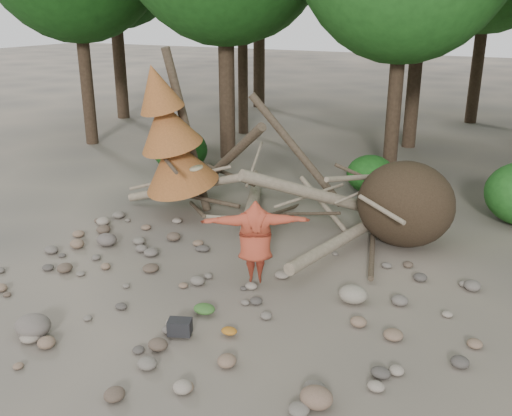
% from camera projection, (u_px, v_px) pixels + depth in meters
% --- Properties ---
extents(ground, '(120.00, 120.00, 0.00)m').
position_uv_depth(ground, '(210.00, 300.00, 10.74)').
color(ground, '#514C44').
rests_on(ground, ground).
extents(deadfall_pile, '(8.55, 5.24, 3.30)m').
position_uv_depth(deadfall_pile, '(379.00, 203.00, 13.12)').
color(deadfall_pile, '#332619').
rests_on(deadfall_pile, ground).
extents(dead_conifer, '(2.06, 2.16, 4.35)m').
position_uv_depth(dead_conifer, '(171.00, 139.00, 14.20)').
color(dead_conifer, '#4C3F30').
rests_on(dead_conifer, ground).
extents(bush_left, '(1.80, 1.80, 1.44)m').
position_uv_depth(bush_left, '(180.00, 150.00, 18.90)').
color(bush_left, '#154512').
rests_on(bush_left, ground).
extents(bush_mid, '(1.40, 1.40, 1.12)m').
position_uv_depth(bush_mid, '(370.00, 174.00, 16.76)').
color(bush_mid, '#1D5719').
rests_on(bush_mid, ground).
extents(frisbee_thrower, '(2.52, 1.50, 2.19)m').
position_uv_depth(frisbee_thrower, '(255.00, 242.00, 11.02)').
color(frisbee_thrower, '#A13924').
rests_on(frisbee_thrower, ground).
extents(backpack, '(0.45, 0.38, 0.26)m').
position_uv_depth(backpack, '(180.00, 330.00, 9.50)').
color(backpack, black).
rests_on(backpack, ground).
extents(cloth_green, '(0.40, 0.34, 0.15)m').
position_uv_depth(cloth_green, '(204.00, 311.00, 10.19)').
color(cloth_green, '#335F26').
rests_on(cloth_green, ground).
extents(cloth_orange, '(0.28, 0.23, 0.10)m').
position_uv_depth(cloth_orange, '(229.00, 334.00, 9.54)').
color(cloth_orange, '#A0601B').
rests_on(cloth_orange, ground).
extents(boulder_front_left, '(0.62, 0.56, 0.37)m').
position_uv_depth(boulder_front_left, '(33.00, 326.00, 9.52)').
color(boulder_front_left, '#635A52').
rests_on(boulder_front_left, ground).
extents(boulder_front_right, '(0.47, 0.42, 0.28)m').
position_uv_depth(boulder_front_right, '(316.00, 397.00, 7.85)').
color(boulder_front_right, brown).
rests_on(boulder_front_right, ground).
extents(boulder_mid_right, '(0.55, 0.49, 0.33)m').
position_uv_depth(boulder_mid_right, '(353.00, 294.00, 10.61)').
color(boulder_mid_right, gray).
rests_on(boulder_mid_right, ground).
extents(boulder_mid_left, '(0.48, 0.43, 0.29)m').
position_uv_depth(boulder_mid_left, '(107.00, 240.00, 13.14)').
color(boulder_mid_left, '#5C534D').
rests_on(boulder_mid_left, ground).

